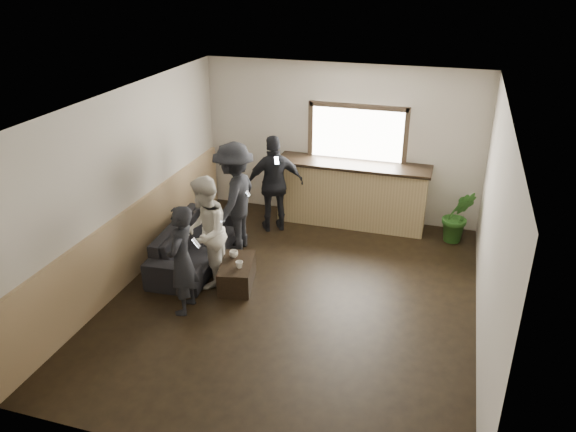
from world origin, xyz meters
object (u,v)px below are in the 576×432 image
(coffee_table, at_px, (237,274))
(person_a, at_px, (182,260))
(potted_plant, at_px, (458,216))
(person_c, at_px, (235,198))
(person_d, at_px, (275,184))
(cup_a, at_px, (234,254))
(person_b, at_px, (205,232))
(cup_b, at_px, (239,265))
(sofa, at_px, (196,243))
(bar_counter, at_px, (352,190))

(coffee_table, distance_m, person_a, 1.10)
(coffee_table, height_order, potted_plant, potted_plant)
(person_c, distance_m, person_d, 0.97)
(person_c, bearing_deg, potted_plant, 111.56)
(cup_a, bearing_deg, potted_plant, 35.51)
(cup_a, bearing_deg, person_b, -146.41)
(cup_a, bearing_deg, person_a, -109.09)
(cup_b, bearing_deg, potted_plant, 40.41)
(cup_a, relative_size, person_d, 0.08)
(cup_a, bearing_deg, sofa, 155.72)
(cup_a, xyz_separation_m, cup_b, (0.19, -0.27, -0.00))
(person_a, bearing_deg, coffee_table, 146.97)
(sofa, distance_m, coffee_table, 1.03)
(person_b, xyz_separation_m, person_d, (0.38, 2.02, 0.03))
(bar_counter, bearing_deg, person_b, -121.21)
(person_b, bearing_deg, cup_a, 109.32)
(cup_a, height_order, potted_plant, potted_plant)
(coffee_table, xyz_separation_m, cup_b, (0.09, -0.12, 0.23))
(bar_counter, distance_m, coffee_table, 2.90)
(person_d, bearing_deg, potted_plant, 159.40)
(person_b, bearing_deg, person_d, 154.97)
(sofa, xyz_separation_m, person_c, (0.45, 0.57, 0.60))
(person_a, relative_size, person_b, 0.93)
(sofa, bearing_deg, person_a, -165.03)
(cup_b, xyz_separation_m, potted_plant, (2.94, 2.51, 0.06))
(coffee_table, relative_size, person_a, 0.53)
(cup_b, distance_m, person_b, 0.67)
(person_a, bearing_deg, cup_b, 137.90)
(coffee_table, relative_size, potted_plant, 0.87)
(potted_plant, bearing_deg, sofa, -154.31)
(potted_plant, height_order, person_a, person_a)
(coffee_table, bearing_deg, person_a, -118.15)
(person_b, bearing_deg, coffee_table, 85.38)
(cup_a, xyz_separation_m, potted_plant, (3.14, 2.24, 0.06))
(person_d, bearing_deg, person_c, 37.81)
(sofa, distance_m, cup_b, 1.16)
(person_a, distance_m, person_d, 2.79)
(bar_counter, distance_m, cup_a, 2.78)
(coffee_table, distance_m, person_b, 0.78)
(person_b, bearing_deg, person_c, 165.73)
(sofa, height_order, coffee_table, sofa)
(bar_counter, xyz_separation_m, person_b, (-1.62, -2.68, 0.19))
(coffee_table, relative_size, person_d, 0.48)
(coffee_table, distance_m, cup_b, 0.28)
(cup_b, xyz_separation_m, person_d, (-0.14, 2.07, 0.44))
(coffee_table, bearing_deg, cup_a, 125.04)
(cup_b, bearing_deg, person_b, 175.00)
(cup_a, height_order, person_c, person_c)
(coffee_table, bearing_deg, sofa, 150.55)
(coffee_table, relative_size, cup_a, 6.22)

